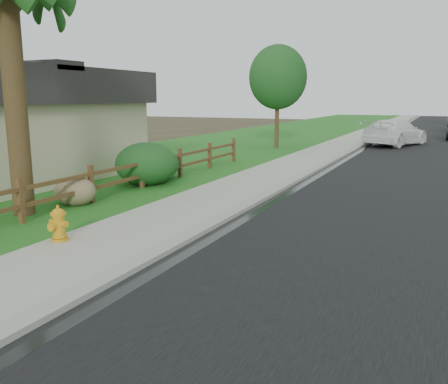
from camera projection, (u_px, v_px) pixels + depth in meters
The scene contains 14 objects.
ground at pixel (48, 298), 6.97m from camera, with size 120.00×120.00×0.00m, color #38301E.
road at pixel (439, 136), 36.13m from camera, with size 8.00×90.00×0.02m, color black.
curb at pixel (382, 134), 37.87m from camera, with size 0.40×90.00×0.12m, color #9B998D.
wet_gutter at pixel (386, 135), 37.73m from camera, with size 0.50×90.00×0.00m, color black.
sidewalk at pixel (365, 134), 38.41m from camera, with size 2.20×90.00×0.10m, color #9E9A8A.
grass_strip at pixel (342, 133), 39.21m from camera, with size 1.60×90.00×0.06m, color #215719.
lawn_near at pixel (282, 131), 41.38m from camera, with size 9.00×90.00×0.04m, color #215719.
ranch_fence at pixel (118, 176), 14.03m from camera, with size 0.12×16.92×1.10m.
fire_hydrant at pixel (59, 225), 9.38m from camera, with size 0.47×0.38×0.72m.
white_suv at pixel (395, 132), 29.11m from camera, with size 2.22×5.46×1.59m, color white.
boulder at pixel (75, 191), 12.86m from camera, with size 1.23×0.92×0.82m, color brown.
shrub_b at pixel (146, 164), 15.83m from camera, with size 2.08×2.08×1.45m, color #1A4619.
shrub_c at pixel (157, 164), 16.90m from camera, with size 1.59×1.59×1.15m, color #1A4619.
tree_near_left at pixel (278, 77), 27.03m from camera, with size 3.32×3.32×5.89m.
Camera 1 is at (5.12, -4.81, 2.89)m, focal length 38.00 mm.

